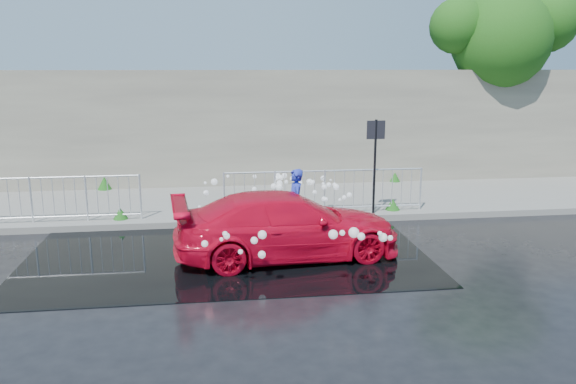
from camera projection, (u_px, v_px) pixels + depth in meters
The scene contains 13 objects.
ground at pixel (202, 270), 10.57m from camera, with size 90.00×90.00×0.00m, color black.
pavement at pixel (205, 204), 15.39m from camera, with size 30.00×4.00×0.15m, color slate.
curb at pixel (204, 223), 13.45m from camera, with size 30.00×0.25×0.16m, color slate.
retaining_wall at pixel (204, 129), 17.11m from camera, with size 30.00×0.60×3.50m, color #666156.
puddle at pixel (227, 252), 11.60m from camera, with size 8.00×5.00×0.01m, color black.
sign_post at pixel (375, 151), 13.72m from camera, with size 0.45×0.06×2.50m.
tree at pixel (505, 35), 17.93m from camera, with size 4.91×3.16×6.23m.
railing_left at pixel (31, 198), 13.13m from camera, with size 5.05×0.05×1.10m.
railing_right at pixel (324, 190), 14.03m from camera, with size 5.05×0.05×1.10m.
weeds at pixel (190, 199), 14.86m from camera, with size 12.17×3.93×0.39m.
water_spray at pixel (289, 200), 12.46m from camera, with size 3.66×5.66×0.91m.
red_car at pixel (287, 225), 11.19m from camera, with size 1.84×4.51×1.31m, color red.
person at pixel (295, 204), 12.40m from camera, with size 0.57×0.37×1.56m, color #212EA8.
Camera 1 is at (0.30, -10.11, 3.75)m, focal length 35.00 mm.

